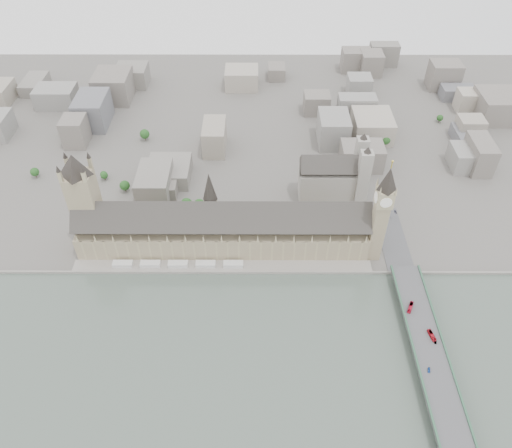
{
  "coord_description": "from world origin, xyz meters",
  "views": [
    {
      "loc": [
        31.36,
        -314.71,
        334.39
      ],
      "look_at": [
        30.47,
        18.38,
        30.05
      ],
      "focal_mm": 35.0,
      "sensor_mm": 36.0,
      "label": 1
    }
  ],
  "objects_px": {
    "elizabeth_tower": "(382,208)",
    "westminster_bridge": "(424,339)",
    "car_silver": "(435,341)",
    "westminster_abbey": "(335,177)",
    "car_approach": "(396,212)",
    "palace_of_westminster": "(223,229)",
    "car_blue": "(429,370)",
    "victoria_tower": "(84,197)",
    "red_bus_north": "(410,307)",
    "red_bus_south": "(432,335)"
  },
  "relations": [
    {
      "from": "red_bus_north",
      "to": "westminster_abbey",
      "type": "bearing_deg",
      "value": 131.02
    },
    {
      "from": "elizabeth_tower",
      "to": "car_approach",
      "type": "relative_size",
      "value": 22.52
    },
    {
      "from": "palace_of_westminster",
      "to": "westminster_abbey",
      "type": "bearing_deg",
      "value": 34.17
    },
    {
      "from": "westminster_abbey",
      "to": "car_blue",
      "type": "distance_m",
      "value": 218.65
    },
    {
      "from": "car_blue",
      "to": "red_bus_north",
      "type": "bearing_deg",
      "value": 106.56
    },
    {
      "from": "westminster_abbey",
      "to": "car_blue",
      "type": "relative_size",
      "value": 15.65
    },
    {
      "from": "car_blue",
      "to": "car_approach",
      "type": "distance_m",
      "value": 176.0
    },
    {
      "from": "car_blue",
      "to": "palace_of_westminster",
      "type": "bearing_deg",
      "value": 154.38
    },
    {
      "from": "victoria_tower",
      "to": "car_approach",
      "type": "xyz_separation_m",
      "value": [
        290.51,
        31.34,
        -44.26
      ]
    },
    {
      "from": "westminster_bridge",
      "to": "car_silver",
      "type": "xyz_separation_m",
      "value": [
        6.06,
        -5.84,
        5.88
      ]
    },
    {
      "from": "elizabeth_tower",
      "to": "westminster_abbey",
      "type": "bearing_deg",
      "value": 107.29
    },
    {
      "from": "car_approach",
      "to": "car_blue",
      "type": "bearing_deg",
      "value": -99.66
    },
    {
      "from": "elizabeth_tower",
      "to": "car_blue",
      "type": "height_order",
      "value": "elizabeth_tower"
    },
    {
      "from": "westminster_bridge",
      "to": "car_approach",
      "type": "distance_m",
      "value": 145.1
    },
    {
      "from": "westminster_bridge",
      "to": "car_approach",
      "type": "bearing_deg",
      "value": 87.43
    },
    {
      "from": "car_silver",
      "to": "palace_of_westminster",
      "type": "bearing_deg",
      "value": 153.1
    },
    {
      "from": "red_bus_north",
      "to": "red_bus_south",
      "type": "relative_size",
      "value": 1.07
    },
    {
      "from": "red_bus_south",
      "to": "westminster_abbey",
      "type": "bearing_deg",
      "value": 94.24
    },
    {
      "from": "palace_of_westminster",
      "to": "westminster_bridge",
      "type": "xyz_separation_m",
      "value": [
        162.0,
        -107.2,
        -17.58
      ]
    },
    {
      "from": "victoria_tower",
      "to": "car_blue",
      "type": "xyz_separation_m",
      "value": [
        278.98,
        -144.28,
        -44.21
      ]
    },
    {
      "from": "car_approach",
      "to": "westminster_abbey",
      "type": "bearing_deg",
      "value": 140.91
    },
    {
      "from": "westminster_bridge",
      "to": "red_bus_south",
      "type": "distance_m",
      "value": 8.06
    },
    {
      "from": "palace_of_westminster",
      "to": "car_blue",
      "type": "xyz_separation_m",
      "value": [
        156.98,
        -137.98,
        -11.72
      ]
    },
    {
      "from": "victoria_tower",
      "to": "car_silver",
      "type": "height_order",
      "value": "victoria_tower"
    },
    {
      "from": "westminster_abbey",
      "to": "elizabeth_tower",
      "type": "bearing_deg",
      "value": -72.71
    },
    {
      "from": "red_bus_north",
      "to": "car_blue",
      "type": "xyz_separation_m",
      "value": [
        0.86,
        -56.86,
        -0.89
      ]
    },
    {
      "from": "elizabeth_tower",
      "to": "red_bus_south",
      "type": "distance_m",
      "value": 110.86
    },
    {
      "from": "elizabeth_tower",
      "to": "red_bus_north",
      "type": "relative_size",
      "value": 9.19
    },
    {
      "from": "westminster_abbey",
      "to": "car_approach",
      "type": "bearing_deg",
      "value": -33.19
    },
    {
      "from": "elizabeth_tower",
      "to": "victoria_tower",
      "type": "bearing_deg",
      "value": 176.04
    },
    {
      "from": "westminster_bridge",
      "to": "westminster_abbey",
      "type": "height_order",
      "value": "westminster_abbey"
    },
    {
      "from": "red_bus_south",
      "to": "car_approach",
      "type": "bearing_deg",
      "value": 76.6
    },
    {
      "from": "westminster_bridge",
      "to": "westminster_abbey",
      "type": "xyz_separation_m",
      "value": [
        -51.08,
        182.5,
        19.96
      ]
    },
    {
      "from": "westminster_abbey",
      "to": "palace_of_westminster",
      "type": "bearing_deg",
      "value": -145.83
    },
    {
      "from": "red_bus_south",
      "to": "car_silver",
      "type": "height_order",
      "value": "red_bus_south"
    },
    {
      "from": "westminster_bridge",
      "to": "car_approach",
      "type": "relative_size",
      "value": 68.08
    },
    {
      "from": "westminster_abbey",
      "to": "car_silver",
      "type": "relative_size",
      "value": 14.83
    },
    {
      "from": "westminster_abbey",
      "to": "red_bus_north",
      "type": "height_order",
      "value": "westminster_abbey"
    },
    {
      "from": "palace_of_westminster",
      "to": "westminster_bridge",
      "type": "relative_size",
      "value": 0.82
    },
    {
      "from": "red_bus_south",
      "to": "car_blue",
      "type": "height_order",
      "value": "red_bus_south"
    },
    {
      "from": "palace_of_westminster",
      "to": "westminster_abbey",
      "type": "xyz_separation_m",
      "value": [
        110.92,
        75.3,
        2.38
      ]
    },
    {
      "from": "westminster_bridge",
      "to": "car_blue",
      "type": "xyz_separation_m",
      "value": [
        -5.02,
        -30.78,
        5.87
      ]
    },
    {
      "from": "elizabeth_tower",
      "to": "westminster_bridge",
      "type": "height_order",
      "value": "elizabeth_tower"
    },
    {
      "from": "palace_of_westminster",
      "to": "elizabeth_tower",
      "type": "xyz_separation_m",
      "value": [
        138.0,
        -11.7,
        35.38
      ]
    },
    {
      "from": "car_approach",
      "to": "red_bus_north",
      "type": "bearing_deg",
      "value": -101.86
    },
    {
      "from": "victoria_tower",
      "to": "palace_of_westminster",
      "type": "bearing_deg",
      "value": -2.96
    },
    {
      "from": "car_silver",
      "to": "car_approach",
      "type": "distance_m",
      "value": 150.67
    },
    {
      "from": "elizabeth_tower",
      "to": "westminster_abbey",
      "type": "relative_size",
      "value": 1.58
    },
    {
      "from": "westminster_abbey",
      "to": "car_silver",
      "type": "distance_m",
      "value": 197.31
    },
    {
      "from": "palace_of_westminster",
      "to": "westminster_abbey",
      "type": "distance_m",
      "value": 134.09
    }
  ]
}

